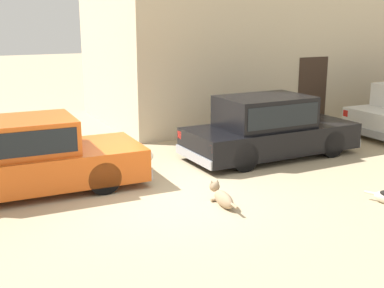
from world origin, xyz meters
name	(u,v)px	position (x,y,z in m)	size (l,w,h in m)	color
ground_plane	(166,197)	(0.00, 0.00, 0.00)	(80.00, 80.00, 0.00)	tan
parked_sedan_nearest	(20,157)	(-2.36, 1.49, 0.71)	(4.82, 1.88, 1.43)	#D15619
parked_sedan_second	(268,127)	(3.33, 1.45, 0.74)	(4.37, 1.76, 1.48)	black
stray_dog_spotted	(222,197)	(0.72, -0.86, 0.16)	(0.27, 1.08, 0.38)	#997F60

